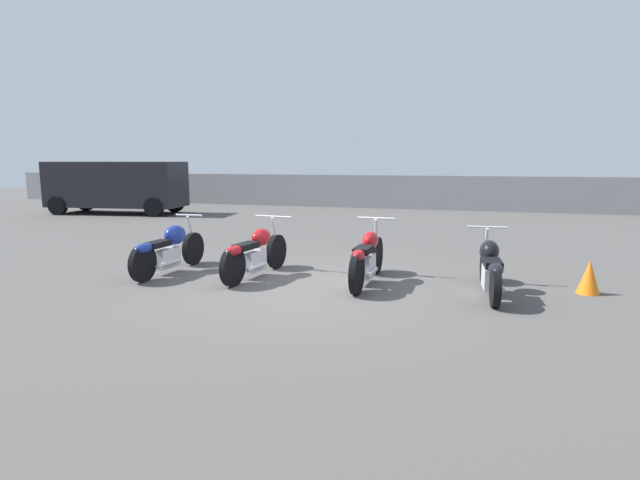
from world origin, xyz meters
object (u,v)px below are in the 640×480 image
motorcycle_slot_0 (169,249)px  motorcycle_slot_1 (255,253)px  motorcycle_slot_2 (367,258)px  parked_van (117,185)px  motorcycle_slot_3 (490,268)px  traffic_cone_near (589,277)px

motorcycle_slot_0 → motorcycle_slot_1: 1.62m
motorcycle_slot_1 → motorcycle_slot_2: (1.95, 0.08, 0.01)m
motorcycle_slot_0 → parked_van: bearing=134.6°
motorcycle_slot_3 → parked_van: bearing=144.0°
motorcycle_slot_3 → traffic_cone_near: bearing=13.5°
motorcycle_slot_2 → motorcycle_slot_3: bearing=-1.9°
motorcycle_slot_1 → traffic_cone_near: bearing=11.1°
motorcycle_slot_0 → motorcycle_slot_3: size_ratio=1.03×
motorcycle_slot_1 → motorcycle_slot_3: (3.86, -0.03, -0.02)m
motorcycle_slot_1 → motorcycle_slot_3: 3.86m
motorcycle_slot_1 → motorcycle_slot_2: motorcycle_slot_2 is taller
motorcycle_slot_3 → parked_van: (-13.21, 8.30, 0.70)m
traffic_cone_near → motorcycle_slot_2: bearing=-174.3°
motorcycle_slot_1 → traffic_cone_near: size_ratio=4.08×
motorcycle_slot_0 → parked_van: 11.44m
parked_van → motorcycle_slot_2: bearing=-133.2°
motorcycle_slot_0 → traffic_cone_near: 6.94m
motorcycle_slot_3 → parked_van: parked_van is taller
motorcycle_slot_0 → motorcycle_slot_1: (1.62, 0.13, -0.01)m
motorcycle_slot_0 → parked_van: (-7.73, 8.40, 0.66)m
parked_van → motorcycle_slot_3: bearing=-129.4°
motorcycle_slot_3 → parked_van: size_ratio=0.40×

